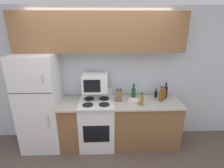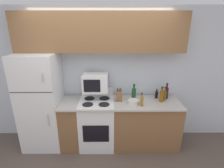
{
  "view_description": "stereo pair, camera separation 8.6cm",
  "coord_description": "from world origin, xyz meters",
  "px_view_note": "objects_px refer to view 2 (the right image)",
  "views": [
    {
      "loc": [
        0.1,
        -2.58,
        2.26
      ],
      "look_at": [
        0.2,
        0.27,
        1.26
      ],
      "focal_mm": 28.0,
      "sensor_mm": 36.0,
      "label": 1
    },
    {
      "loc": [
        0.19,
        -2.59,
        2.26
      ],
      "look_at": [
        0.2,
        0.27,
        1.26
      ],
      "focal_mm": 28.0,
      "sensor_mm": 36.0,
      "label": 2
    }
  ],
  "objects_px": {
    "stove": "(97,123)",
    "bottle_vinegar": "(142,101)",
    "bottle_wine_red": "(166,92)",
    "bottle_soy_sauce": "(156,95)",
    "knife_block": "(119,96)",
    "bottle_wine_green": "(134,94)",
    "bottle_whiskey": "(162,96)",
    "microwave": "(95,83)",
    "bottle_olive_oil": "(165,95)",
    "refrigerator": "(41,102)",
    "bowl": "(133,102)"
  },
  "relations": [
    {
      "from": "knife_block",
      "to": "bottle_whiskey",
      "type": "bearing_deg",
      "value": -1.87
    },
    {
      "from": "microwave",
      "to": "bottle_olive_oil",
      "type": "distance_m",
      "value": 1.29
    },
    {
      "from": "knife_block",
      "to": "bottle_wine_green",
      "type": "relative_size",
      "value": 0.84
    },
    {
      "from": "knife_block",
      "to": "bottle_whiskey",
      "type": "distance_m",
      "value": 0.77
    },
    {
      "from": "refrigerator",
      "to": "bottle_wine_red",
      "type": "distance_m",
      "value": 2.32
    },
    {
      "from": "stove",
      "to": "bottle_vinegar",
      "type": "relative_size",
      "value": 4.48
    },
    {
      "from": "bottle_wine_red",
      "to": "refrigerator",
      "type": "bearing_deg",
      "value": -176.64
    },
    {
      "from": "microwave",
      "to": "bottle_wine_green",
      "type": "xyz_separation_m",
      "value": [
        0.7,
        -0.0,
        -0.22
      ]
    },
    {
      "from": "microwave",
      "to": "bowl",
      "type": "bearing_deg",
      "value": -15.68
    },
    {
      "from": "microwave",
      "to": "bottle_wine_green",
      "type": "distance_m",
      "value": 0.73
    },
    {
      "from": "bottle_wine_red",
      "to": "bottle_wine_green",
      "type": "xyz_separation_m",
      "value": [
        -0.62,
        -0.06,
        0.0
      ]
    },
    {
      "from": "stove",
      "to": "bottle_vinegar",
      "type": "distance_m",
      "value": 0.96
    },
    {
      "from": "knife_block",
      "to": "bottle_olive_oil",
      "type": "xyz_separation_m",
      "value": [
        0.84,
        0.04,
        0.0
      ]
    },
    {
      "from": "stove",
      "to": "bottle_wine_green",
      "type": "distance_m",
      "value": 0.88
    },
    {
      "from": "refrigerator",
      "to": "bottle_whiskey",
      "type": "bearing_deg",
      "value": -0.29
    },
    {
      "from": "bottle_wine_red",
      "to": "bottle_soy_sauce",
      "type": "xyz_separation_m",
      "value": [
        -0.18,
        0.01,
        -0.05
      ]
    },
    {
      "from": "bottle_wine_red",
      "to": "bottle_vinegar",
      "type": "relative_size",
      "value": 1.25
    },
    {
      "from": "knife_block",
      "to": "bottle_wine_green",
      "type": "bearing_deg",
      "value": 13.69
    },
    {
      "from": "microwave",
      "to": "bottle_olive_oil",
      "type": "height_order",
      "value": "microwave"
    },
    {
      "from": "bottle_wine_red",
      "to": "bottle_soy_sauce",
      "type": "distance_m",
      "value": 0.19
    },
    {
      "from": "bottle_vinegar",
      "to": "bottle_whiskey",
      "type": "bearing_deg",
      "value": 24.67
    },
    {
      "from": "microwave",
      "to": "bottle_soy_sauce",
      "type": "bearing_deg",
      "value": 3.13
    },
    {
      "from": "bottle_whiskey",
      "to": "bottle_wine_red",
      "type": "bearing_deg",
      "value": 48.9
    },
    {
      "from": "knife_block",
      "to": "bottle_whiskey",
      "type": "height_order",
      "value": "bottle_whiskey"
    },
    {
      "from": "knife_block",
      "to": "bottle_wine_red",
      "type": "distance_m",
      "value": 0.9
    },
    {
      "from": "refrigerator",
      "to": "microwave",
      "type": "height_order",
      "value": "refrigerator"
    },
    {
      "from": "bottle_wine_red",
      "to": "bottle_soy_sauce",
      "type": "bearing_deg",
      "value": 177.32
    },
    {
      "from": "microwave",
      "to": "bottle_wine_green",
      "type": "height_order",
      "value": "microwave"
    },
    {
      "from": "refrigerator",
      "to": "bottle_olive_oil",
      "type": "bearing_deg",
      "value": 1.29
    },
    {
      "from": "refrigerator",
      "to": "bottle_whiskey",
      "type": "distance_m",
      "value": 2.19
    },
    {
      "from": "bottle_whiskey",
      "to": "bottle_olive_oil",
      "type": "xyz_separation_m",
      "value": [
        0.07,
        0.06,
        -0.01
      ]
    },
    {
      "from": "bowl",
      "to": "bottle_olive_oil",
      "type": "height_order",
      "value": "bottle_olive_oil"
    },
    {
      "from": "bottle_wine_red",
      "to": "bottle_whiskey",
      "type": "bearing_deg",
      "value": -131.1
    },
    {
      "from": "knife_block",
      "to": "bottle_vinegar",
      "type": "height_order",
      "value": "knife_block"
    },
    {
      "from": "microwave",
      "to": "bottle_olive_oil",
      "type": "bearing_deg",
      "value": -1.42
    },
    {
      "from": "stove",
      "to": "bottle_soy_sauce",
      "type": "xyz_separation_m",
      "value": [
        1.12,
        0.17,
        0.5
      ]
    },
    {
      "from": "bottle_whiskey",
      "to": "bottle_soy_sauce",
      "type": "distance_m",
      "value": 0.17
    },
    {
      "from": "knife_block",
      "to": "bottle_wine_green",
      "type": "height_order",
      "value": "bottle_wine_green"
    },
    {
      "from": "stove",
      "to": "bottle_vinegar",
      "type": "bearing_deg",
      "value": -11.75
    },
    {
      "from": "bowl",
      "to": "bottle_wine_red",
      "type": "relative_size",
      "value": 0.66
    },
    {
      "from": "microwave",
      "to": "knife_block",
      "type": "relative_size",
      "value": 1.76
    },
    {
      "from": "stove",
      "to": "bottle_wine_red",
      "type": "xyz_separation_m",
      "value": [
        1.3,
        0.16,
        0.55
      ]
    },
    {
      "from": "refrigerator",
      "to": "bottle_vinegar",
      "type": "relative_size",
      "value": 7.41
    },
    {
      "from": "knife_block",
      "to": "bottle_wine_green",
      "type": "xyz_separation_m",
      "value": [
        0.28,
        0.07,
        0.02
      ]
    },
    {
      "from": "knife_block",
      "to": "stove",
      "type": "bearing_deg",
      "value": -174.28
    },
    {
      "from": "stove",
      "to": "bottle_wine_green",
      "type": "xyz_separation_m",
      "value": [
        0.68,
        0.11,
        0.55
      ]
    },
    {
      "from": "bowl",
      "to": "bottle_wine_red",
      "type": "xyz_separation_m",
      "value": [
        0.65,
        0.24,
        0.08
      ]
    },
    {
      "from": "stove",
      "to": "bottle_whiskey",
      "type": "distance_m",
      "value": 1.29
    },
    {
      "from": "bottle_wine_green",
      "to": "bowl",
      "type": "bearing_deg",
      "value": -97.71
    },
    {
      "from": "bowl",
      "to": "bottle_vinegar",
      "type": "bearing_deg",
      "value": -32.99
    }
  ]
}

